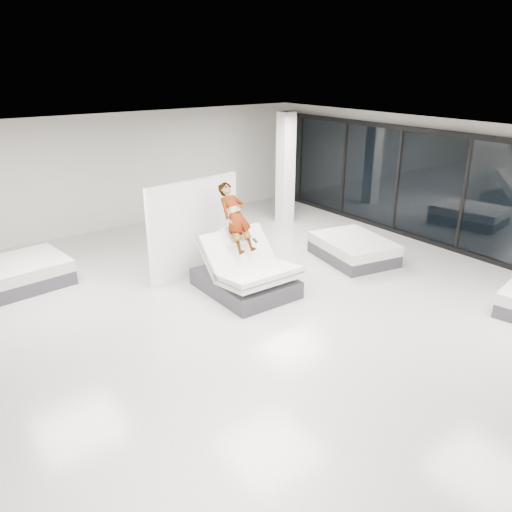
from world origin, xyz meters
The scene contains 9 objects.
room centered at (0.00, 0.00, 1.60)m, with size 14.00×14.04×3.20m.
hero_bed centered at (0.28, 1.23, 0.39)m, with size 1.52×2.00×1.32m.
person centered at (0.28, 1.56, 1.24)m, with size 0.55×0.36×1.52m, color slate.
remote centered at (0.50, 1.21, 1.08)m, with size 0.05×0.14×0.03m, color black.
divider_panel centered at (-0.06, 2.68, 1.07)m, with size 2.36×0.11×2.14m, color white.
flat_bed_right_far centered at (3.43, 1.19, 0.26)m, with size 1.76×2.14×0.52m.
flat_bed_left_far centered at (-3.51, 4.31, 0.28)m, with size 2.17×1.73×0.55m.
column centered at (4.00, 4.50, 1.60)m, with size 0.40×0.40×3.20m, color white.
storefront_glazing centered at (5.90, 0.00, 1.45)m, with size 0.12×13.40×2.92m.
Camera 1 is at (-5.14, -6.50, 4.46)m, focal length 35.00 mm.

